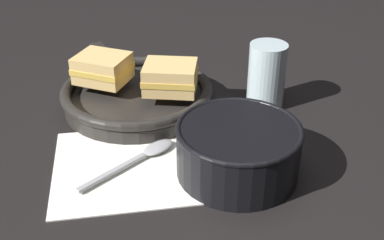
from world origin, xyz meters
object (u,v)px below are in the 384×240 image
skillet (137,95)px  sandwich_near_left (170,77)px  soup_bowl (238,147)px  drinking_glass (267,76)px  spoon (146,154)px  sandwich_near_right (103,68)px

skillet → sandwich_near_left: sandwich_near_left is taller
soup_bowl → drinking_glass: 0.21m
spoon → skillet: bearing=54.3°
spoon → sandwich_near_right: (-0.07, 0.18, 0.06)m
skillet → sandwich_near_right: size_ratio=3.20×
spoon → drinking_glass: drinking_glass is taller
drinking_glass → sandwich_near_right: bearing=171.2°
soup_bowl → sandwich_near_left: size_ratio=1.71×
sandwich_near_right → drinking_glass: (0.28, -0.04, -0.01)m
sandwich_near_left → drinking_glass: 0.16m
skillet → sandwich_near_left: size_ratio=3.54×
sandwich_near_left → drinking_glass: (0.16, 0.01, -0.01)m
spoon → skillet: size_ratio=0.40×
soup_bowl → drinking_glass: bearing=65.6°
sandwich_near_right → drinking_glass: 0.28m
sandwich_near_left → sandwich_near_right: (-0.11, 0.05, 0.00)m
soup_bowl → skillet: bearing=122.9°
skillet → sandwich_near_right: 0.07m
spoon → sandwich_near_right: sandwich_near_right is taller
skillet → sandwich_near_left: (0.06, -0.03, 0.04)m
soup_bowl → sandwich_near_right: 0.30m
sandwich_near_left → drinking_glass: drinking_glass is taller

